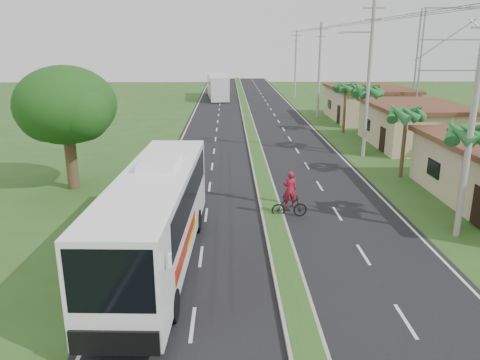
{
  "coord_description": "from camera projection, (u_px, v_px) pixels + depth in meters",
  "views": [
    {
      "loc": [
        -2.29,
        -18.26,
        8.85
      ],
      "look_at": [
        -1.69,
        5.45,
        1.8
      ],
      "focal_mm": 35.0,
      "sensor_mm": 36.0,
      "label": 1
    }
  ],
  "objects": [
    {
      "name": "palm_verge_d",
      "position": [
        346.0,
        87.0,
        45.84
      ],
      "size": [
        2.4,
        2.4,
        5.25
      ],
      "color": "#473321",
      "rests_on": "ground"
    },
    {
      "name": "utility_pole_c",
      "position": [
        319.0,
        69.0,
        55.08
      ],
      "size": [
        1.6,
        0.28,
        11.0
      ],
      "color": "gray",
      "rests_on": "ground"
    },
    {
      "name": "shop_mid",
      "position": [
        414.0,
        124.0,
        40.97
      ],
      "size": [
        7.6,
        10.6,
        3.67
      ],
      "color": "tan",
      "rests_on": "ground"
    },
    {
      "name": "shop_far",
      "position": [
        368.0,
        103.0,
        54.37
      ],
      "size": [
        8.6,
        11.6,
        3.82
      ],
      "color": "tan",
      "rests_on": "ground"
    },
    {
      "name": "palm_verge_b",
      "position": [
        407.0,
        113.0,
        30.56
      ],
      "size": [
        2.4,
        2.4,
        5.05
      ],
      "color": "#473321",
      "rests_on": "ground"
    },
    {
      "name": "road_asphalt",
      "position": [
        256.0,
        151.0,
        39.24
      ],
      "size": [
        14.0,
        160.0,
        0.02
      ],
      "primitive_type": "cube",
      "color": "black",
      "rests_on": "ground"
    },
    {
      "name": "shade_tree",
      "position": [
        64.0,
        108.0,
        27.95
      ],
      "size": [
        6.3,
        6.0,
        7.54
      ],
      "color": "#473321",
      "rests_on": "ground"
    },
    {
      "name": "lane_edge_right",
      "position": [
        335.0,
        151.0,
        39.4
      ],
      "size": [
        0.12,
        160.0,
        0.01
      ],
      "primitive_type": "cube",
      "color": "silver",
      "rests_on": "ground"
    },
    {
      "name": "ground",
      "position": [
        282.0,
        256.0,
        20.08
      ],
      "size": [
        180.0,
        180.0,
        0.0
      ],
      "primitive_type": "plane",
      "color": "#2F4F1D",
      "rests_on": "ground"
    },
    {
      "name": "palm_verge_c",
      "position": [
        368.0,
        90.0,
        37.04
      ],
      "size": [
        2.4,
        2.4,
        5.85
      ],
      "color": "#473321",
      "rests_on": "ground"
    },
    {
      "name": "motorcyclist",
      "position": [
        290.0,
        201.0,
        24.29
      ],
      "size": [
        1.9,
        0.62,
        2.48
      ],
      "rotation": [
        0.0,
        0.0,
        0.05
      ],
      "color": "black",
      "rests_on": "ground"
    },
    {
      "name": "utility_pole_a",
      "position": [
        473.0,
        116.0,
        20.58
      ],
      "size": [
        1.6,
        0.28,
        11.0
      ],
      "color": "gray",
      "rests_on": "ground"
    },
    {
      "name": "utility_pole_b",
      "position": [
        368.0,
        77.0,
        35.75
      ],
      "size": [
        3.2,
        0.28,
        12.0
      ],
      "color": "gray",
      "rests_on": "ground"
    },
    {
      "name": "median_strip",
      "position": [
        256.0,
        150.0,
        39.21
      ],
      "size": [
        1.2,
        160.0,
        0.18
      ],
      "color": "gray",
      "rests_on": "ground"
    },
    {
      "name": "billboard_lattice",
      "position": [
        467.0,
        62.0,
        47.42
      ],
      "size": [
        10.18,
        1.18,
        12.07
      ],
      "color": "gray",
      "rests_on": "ground"
    },
    {
      "name": "coach_bus_far",
      "position": [
        218.0,
        85.0,
        74.68
      ],
      "size": [
        3.79,
        12.83,
        3.68
      ],
      "rotation": [
        0.0,
        0.0,
        0.08
      ],
      "color": "silver",
      "rests_on": "ground"
    },
    {
      "name": "palm_verge_a",
      "position": [
        470.0,
        133.0,
        21.82
      ],
      "size": [
        2.4,
        2.4,
        5.45
      ],
      "color": "#473321",
      "rests_on": "ground"
    },
    {
      "name": "utility_pole_d",
      "position": [
        296.0,
        64.0,
        74.32
      ],
      "size": [
        1.6,
        0.28,
        10.5
      ],
      "color": "gray",
      "rests_on": "ground"
    },
    {
      "name": "lane_edge_left",
      "position": [
        176.0,
        152.0,
        39.08
      ],
      "size": [
        0.12,
        160.0,
        0.01
      ],
      "primitive_type": "cube",
      "color": "silver",
      "rests_on": "ground"
    },
    {
      "name": "coach_bus_main",
      "position": [
        157.0,
        211.0,
        18.76
      ],
      "size": [
        3.24,
        13.01,
        4.17
      ],
      "rotation": [
        0.0,
        0.0,
        -0.04
      ],
      "color": "white",
      "rests_on": "ground"
    }
  ]
}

